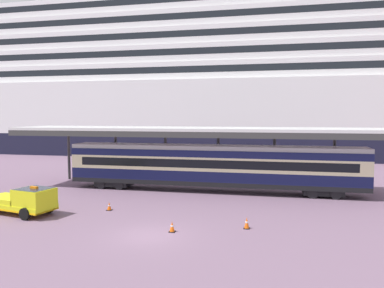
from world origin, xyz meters
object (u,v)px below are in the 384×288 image
at_px(service_truck, 24,200).
at_px(traffic_cone_far, 247,223).
at_px(traffic_cone_near, 109,206).
at_px(train_carriage, 213,166).
at_px(cruise_ship, 263,85).
at_px(traffic_cone_mid, 172,227).

bearing_deg(service_truck, traffic_cone_far, 0.03).
xyz_separation_m(service_truck, traffic_cone_near, (5.12, 2.33, -0.70)).
bearing_deg(traffic_cone_far, service_truck, -179.97).
bearing_deg(traffic_cone_near, train_carriage, 53.66).
height_order(cruise_ship, traffic_cone_mid, cruise_ship).
bearing_deg(cruise_ship, traffic_cone_mid, -94.16).
xyz_separation_m(traffic_cone_near, traffic_cone_far, (9.89, -2.32, 0.05)).
height_order(train_carriage, traffic_cone_far, train_carriage).
height_order(service_truck, traffic_cone_near, service_truck).
bearing_deg(service_truck, traffic_cone_mid, -8.26).
relative_size(service_truck, traffic_cone_far, 7.94).
xyz_separation_m(train_carriage, traffic_cone_mid, (-0.37, -12.17, -2.01)).
bearing_deg(train_carriage, service_truck, -136.60).
height_order(train_carriage, traffic_cone_near, train_carriage).
height_order(cruise_ship, traffic_cone_far, cruise_ship).
xyz_separation_m(service_truck, traffic_cone_far, (15.01, 0.01, -0.65)).
distance_m(service_truck, traffic_cone_mid, 10.97).
height_order(train_carriage, service_truck, train_carriage).
height_order(cruise_ship, train_carriage, cruise_ship).
bearing_deg(traffic_cone_mid, traffic_cone_near, 145.68).
distance_m(train_carriage, traffic_cone_near, 10.46).
bearing_deg(traffic_cone_far, train_carriage, 109.75).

